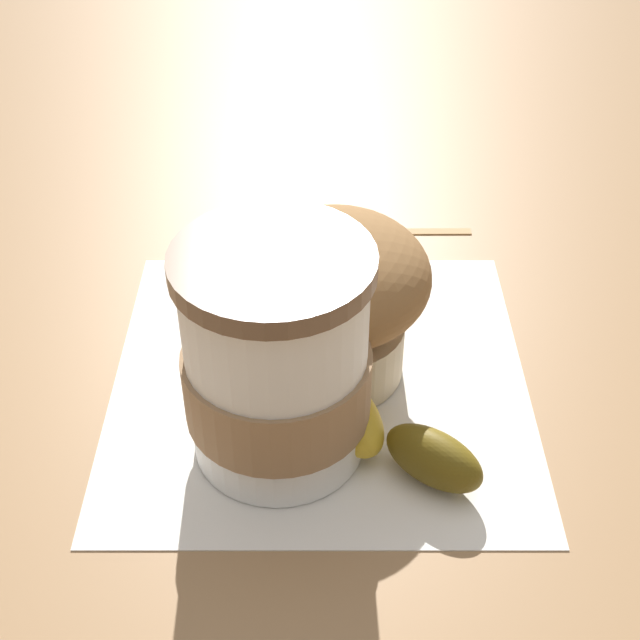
# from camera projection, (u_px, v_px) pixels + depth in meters

# --- Properties ---
(ground_plane) EXTENTS (3.00, 3.00, 0.00)m
(ground_plane) POSITION_uv_depth(u_px,v_px,m) (320.00, 380.00, 0.51)
(ground_plane) COLOR #936D47
(paper_napkin) EXTENTS (0.24, 0.24, 0.00)m
(paper_napkin) POSITION_uv_depth(u_px,v_px,m) (320.00, 379.00, 0.51)
(paper_napkin) COLOR white
(paper_napkin) RESTS_ON ground_plane
(coffee_cup) EXTENTS (0.10, 0.10, 0.12)m
(coffee_cup) POSITION_uv_depth(u_px,v_px,m) (277.00, 362.00, 0.44)
(coffee_cup) COLOR white
(coffee_cup) RESTS_ON paper_napkin
(muffin) EXTENTS (0.10, 0.10, 0.10)m
(muffin) POSITION_uv_depth(u_px,v_px,m) (335.00, 294.00, 0.48)
(muffin) COLOR beige
(muffin) RESTS_ON paper_napkin
(banana) EXTENTS (0.19, 0.12, 0.03)m
(banana) POSITION_uv_depth(u_px,v_px,m) (338.00, 375.00, 0.49)
(banana) COLOR gold
(banana) RESTS_ON paper_napkin
(wooden_stirrer) EXTENTS (0.01, 0.11, 0.00)m
(wooden_stirrer) POSITION_uv_depth(u_px,v_px,m) (393.00, 231.00, 0.63)
(wooden_stirrer) COLOR tan
(wooden_stirrer) RESTS_ON ground_plane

